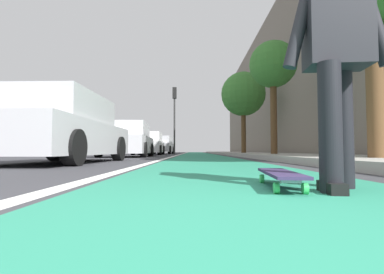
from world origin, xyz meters
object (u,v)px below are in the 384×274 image
at_px(skater_person, 336,50).
at_px(traffic_light, 174,108).
at_px(skateboard, 280,175).
at_px(parked_car_end, 162,145).
at_px(street_tree_far, 243,94).
at_px(parked_car_near, 62,130).
at_px(street_tree_mid, 273,66).
at_px(parked_car_far, 149,144).
at_px(parked_car_mid, 127,141).

distance_m(skater_person, traffic_light, 18.69).
bearing_deg(skateboard, parked_car_end, 8.40).
bearing_deg(street_tree_far, parked_car_near, 152.98).
height_order(skateboard, street_tree_mid, street_tree_mid).
bearing_deg(skateboard, street_tree_mid, -15.43).
distance_m(parked_car_near, parked_car_end, 18.27).
relative_size(parked_car_near, street_tree_mid, 0.95).
bearing_deg(skateboard, parked_car_far, 11.84).
bearing_deg(street_tree_mid, parked_car_near, 129.84).
bearing_deg(street_tree_far, skateboard, 170.97).
bearing_deg(street_tree_mid, street_tree_far, -0.00).
xyz_separation_m(skateboard, parked_car_far, (16.86, 3.53, 0.60)).
distance_m(parked_car_near, parked_car_mid, 6.08).
xyz_separation_m(skater_person, traffic_light, (18.40, 2.30, 2.33)).
bearing_deg(street_tree_far, parked_car_mid, 134.01).
height_order(parked_car_far, street_tree_mid, street_tree_mid).
distance_m(street_tree_mid, street_tree_far, 6.83).
relative_size(skateboard, street_tree_mid, 0.18).
bearing_deg(parked_car_end, skater_person, -170.80).
bearing_deg(parked_car_far, skateboard, -168.16).
bearing_deg(traffic_light, parked_car_far, 131.41).
distance_m(skateboard, street_tree_far, 16.74).
xyz_separation_m(skater_person, parked_car_mid, (10.44, 3.80, -0.24)).
bearing_deg(parked_car_end, parked_car_mid, 179.36).
relative_size(parked_car_far, street_tree_mid, 0.95).
height_order(skater_person, parked_car_near, skater_person).
relative_size(traffic_light, street_tree_far, 0.90).
relative_size(skateboard, traffic_light, 0.18).
relative_size(skater_person, parked_car_end, 0.37).
distance_m(skateboard, traffic_light, 18.63).
relative_size(skateboard, parked_car_near, 0.19).
height_order(parked_car_mid, parked_car_far, parked_car_far).
bearing_deg(traffic_light, skater_person, -172.88).
bearing_deg(skater_person, skateboard, 66.72).
height_order(parked_car_far, street_tree_far, street_tree_far).
bearing_deg(street_tree_mid, parked_car_end, 24.00).
bearing_deg(parked_car_near, parked_car_mid, -0.44).
relative_size(parked_car_far, traffic_light, 0.93).
bearing_deg(skater_person, parked_car_far, 12.85).
bearing_deg(skateboard, parked_car_mid, 18.55).
bearing_deg(street_tree_far, parked_car_end, 42.67).
bearing_deg(street_tree_far, parked_car_far, 82.97).
xyz_separation_m(parked_car_mid, street_tree_mid, (-1.02, -6.02, 2.95)).
height_order(parked_car_near, street_tree_far, street_tree_far).
bearing_deg(skater_person, parked_car_mid, 19.99).
relative_size(skateboard, parked_car_far, 0.19).
bearing_deg(parked_car_mid, parked_car_end, -0.64).
xyz_separation_m(parked_car_mid, parked_car_far, (6.56, 0.08, 0.00)).
height_order(skateboard, street_tree_far, street_tree_far).
bearing_deg(parked_car_end, parked_car_far, 177.80).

